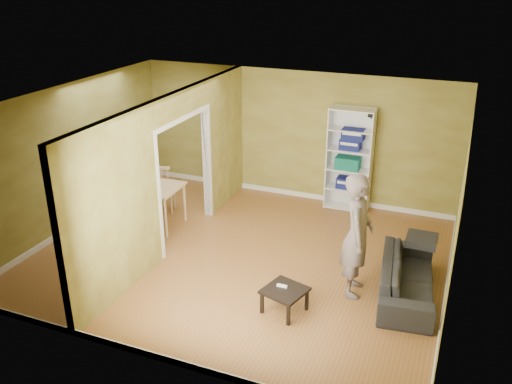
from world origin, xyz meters
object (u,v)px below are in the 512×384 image
Objects in this scene: sofa at (408,272)px; chair_left at (111,193)px; person at (358,225)px; coffee_table at (285,293)px; chair_near at (134,211)px; dining_table at (146,189)px; bookshelf at (350,159)px; chair_far at (164,187)px.

sofa is 5.51m from chair_left.
person is at bearing 99.30° from sofa.
coffee_table is 3.33m from chair_near.
dining_table is (-3.25, 1.66, 0.39)m from coffee_table.
chair_near is (-3.14, -2.74, -0.48)m from bookshelf.
coffee_table is at bearing 45.00° from chair_left.
dining_table is 0.67m from chair_far.
chair_far is at bearing 110.10° from chair_near.
chair_left is at bearing 73.02° from person.
dining_table is (-3.24, -2.15, -0.31)m from bookshelf.
chair_far is at bearing 144.80° from coffee_table.
sofa is at bearing 61.39° from chair_left.
chair_near reaches higher than sofa.
person is at bearing 11.30° from chair_near.
bookshelf reaches higher than coffee_table.
dining_table is at bearing 70.46° from person.
bookshelf reaches higher than sofa.
bookshelf is (-0.78, 2.95, -0.08)m from person.
dining_table is at bearing 76.26° from sofa.
bookshelf is 3.63m from chair_far.
person is 4.07× the size of coffee_table.
sofa is 0.95× the size of bookshelf.
coffee_table is 0.51× the size of chair_near.
bookshelf is 1.91× the size of chair_left.
dining_table is at bearing 114.14° from chair_near.
sofa is at bearing -82.32° from person.
sofa is 3.58× the size of coffee_table.
person is (-0.73, -0.21, 0.72)m from sofa.
chair_left is 0.98m from chair_near.
chair_left is 1.00× the size of chair_near.
chair_left reaches higher than chair_near.
bookshelf reaches higher than chair_near.
sofa is at bearing -7.13° from dining_table.
coffee_table is (0.01, -3.81, -0.70)m from bookshelf.
person is 3.05m from bookshelf.
chair_near is 1.07× the size of chair_far.
sofa is 0.88× the size of person.
sofa is 1.95× the size of chair_far.
chair_left is 1.01m from chair_far.
bookshelf is 4.19m from chair_near.
chair_near is at bearing 34.88° from chair_left.
person is 4.12m from dining_table.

